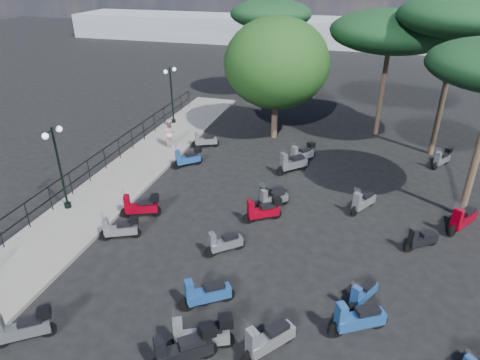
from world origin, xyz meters
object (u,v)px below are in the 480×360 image
(pedestrian_far, at_px, (169,133))
(scooter_7, at_px, (184,350))
(scooter_9, at_px, (224,243))
(scooter_13, at_px, (201,335))
(scooter_15, at_px, (263,211))
(scooter_1, at_px, (23,328))
(scooter_27, at_px, (442,159))
(pine_0, at_px, (391,31))
(scooter_10, at_px, (273,199))
(scooter_25, at_px, (421,240))
(scooter_2, at_px, (120,229))
(broadleaf_tree, at_px, (277,63))
(pine_2, at_px, (271,14))
(scooter_21, at_px, (363,202))
(lamp_post_2, at_px, (171,91))
(scooter_5, at_px, (205,141))
(scooter_20, at_px, (363,294))
(scooter_14, at_px, (268,340))
(lamp_post_1, at_px, (59,163))
(scooter_4, at_px, (188,158))
(scooter_11, at_px, (302,154))
(pine_1, at_px, (461,16))
(scooter_19, at_px, (357,319))
(scooter_26, at_px, (462,219))
(scooter_17, at_px, (292,163))
(scooter_3, at_px, (141,206))
(scooter_8, at_px, (206,294))
(scooter_16, at_px, (272,196))

(pedestrian_far, relative_size, scooter_7, 1.01)
(pedestrian_far, height_order, scooter_9, pedestrian_far)
(scooter_13, bearing_deg, scooter_15, -25.97)
(scooter_1, relative_size, scooter_7, 0.93)
(scooter_27, bearing_deg, pine_0, -15.85)
(scooter_27, bearing_deg, scooter_15, 79.98)
(scooter_10, height_order, scooter_25, scooter_10)
(scooter_10, bearing_deg, scooter_13, 133.48)
(scooter_1, bearing_deg, scooter_2, -35.30)
(broadleaf_tree, relative_size, pine_2, 0.96)
(scooter_21, bearing_deg, scooter_13, 97.89)
(scooter_1, distance_m, scooter_15, 9.23)
(lamp_post_2, distance_m, broadleaf_tree, 7.05)
(scooter_5, xyz_separation_m, scooter_13, (4.85, -13.34, 0.12))
(scooter_5, height_order, pine_2, pine_2)
(scooter_20, bearing_deg, scooter_5, -19.68)
(scooter_15, bearing_deg, scooter_25, -125.39)
(lamp_post_2, bearing_deg, pine_0, 24.28)
(lamp_post_2, bearing_deg, scooter_14, -42.75)
(lamp_post_1, xyz_separation_m, scooter_5, (3.19, 8.03, -1.77))
(scooter_4, height_order, scooter_5, scooter_4)
(scooter_11, height_order, pine_1, pine_1)
(scooter_13, distance_m, pine_1, 18.77)
(scooter_19, bearing_deg, pine_2, -11.46)
(scooter_27, bearing_deg, scooter_19, 108.67)
(scooter_5, height_order, scooter_26, scooter_26)
(scooter_14, distance_m, scooter_21, 8.59)
(scooter_4, bearing_deg, scooter_17, -124.45)
(scooter_4, bearing_deg, pine_1, -109.73)
(scooter_7, bearing_deg, scooter_14, -102.80)
(lamp_post_2, distance_m, scooter_3, 11.33)
(scooter_1, height_order, scooter_26, scooter_26)
(scooter_7, height_order, scooter_13, scooter_7)
(scooter_21, distance_m, scooter_25, 3.03)
(scooter_1, distance_m, pine_2, 25.30)
(pedestrian_far, distance_m, scooter_2, 8.82)
(lamp_post_1, xyz_separation_m, scooter_19, (12.01, -3.52, -1.69))
(scooter_8, bearing_deg, pine_1, -63.56)
(pine_1, bearing_deg, lamp_post_1, -145.32)
(pine_0, bearing_deg, scooter_11, -124.06)
(scooter_7, distance_m, scooter_25, 9.52)
(pine_0, bearing_deg, scooter_16, -112.95)
(lamp_post_2, xyz_separation_m, pine_2, (4.64, 7.17, 3.95))
(scooter_9, bearing_deg, pine_0, -61.49)
(lamp_post_2, relative_size, scooter_14, 2.38)
(scooter_9, height_order, pine_0, pine_0)
(scooter_5, height_order, scooter_13, scooter_13)
(scooter_2, height_order, scooter_26, scooter_26)
(lamp_post_1, distance_m, broadleaf_tree, 12.77)
(pine_0, height_order, pine_2, pine_0)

